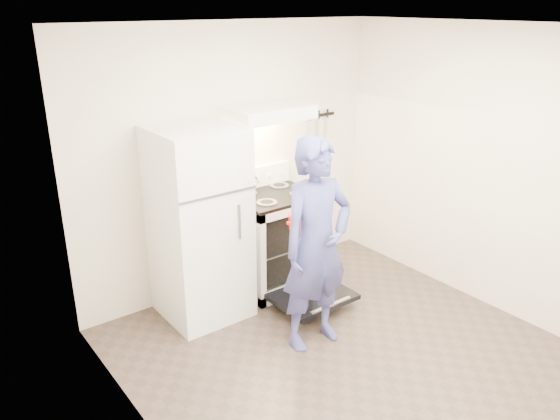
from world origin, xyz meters
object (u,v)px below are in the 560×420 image
object	(u,v)px
stove_body	(274,242)
dutch_oven	(304,222)
person	(316,246)
refrigerator	(199,225)
tea_kettle	(246,179)

from	to	relation	value
stove_body	dutch_oven	size ratio (longest dim) A/B	2.79
person	stove_body	bearing A→B (deg)	75.52
stove_body	refrigerator	bearing A→B (deg)	-178.23
stove_body	person	world-z (taller)	person
person	dutch_oven	size ratio (longest dim) A/B	5.25
person	dutch_oven	bearing A→B (deg)	66.25
stove_body	person	distance (m)	1.11
stove_body	person	bearing A→B (deg)	-107.35
person	dutch_oven	distance (m)	0.45
refrigerator	person	world-z (taller)	person
refrigerator	stove_body	bearing A→B (deg)	1.77
tea_kettle	person	xyz separation A→B (m)	(-0.15, -1.20, -0.22)
refrigerator	tea_kettle	xyz separation A→B (m)	(0.65, 0.24, 0.23)
refrigerator	tea_kettle	world-z (taller)	refrigerator
refrigerator	dutch_oven	size ratio (longest dim) A/B	5.16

